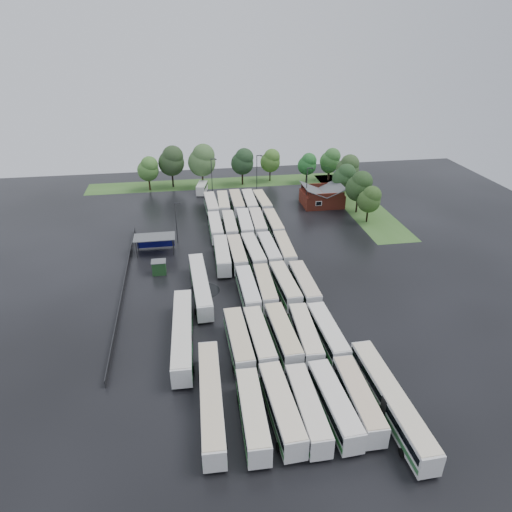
{
  "coord_description": "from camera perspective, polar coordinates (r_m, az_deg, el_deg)",
  "views": [
    {
      "loc": [
        -10.09,
        -63.86,
        41.83
      ],
      "look_at": [
        2.0,
        12.0,
        2.5
      ],
      "focal_mm": 32.0,
      "sensor_mm": 36.0,
      "label": 1
    }
  ],
  "objects": [
    {
      "name": "tree_east_4",
      "position": [
        138.01,
        9.32,
        11.81
      ],
      "size": [
        5.83,
        5.83,
        9.66
      ],
      "color": "black",
      "rests_on": "ground"
    },
    {
      "name": "bus_r5c1",
      "position": [
        113.71,
        -4.09,
        6.48
      ],
      "size": [
        3.08,
        12.45,
        3.44
      ],
      "rotation": [
        0.0,
        0.0,
        -0.04
      ],
      "color": "silver",
      "rests_on": "ground"
    },
    {
      "name": "lamp_post_nw",
      "position": [
        96.64,
        -9.9,
        4.45
      ],
      "size": [
        1.39,
        0.27,
        9.05
      ],
      "color": "#2D2D30",
      "rests_on": "ground"
    },
    {
      "name": "lamp_post_back_w",
      "position": [
        122.86,
        -5.49,
        10.05
      ],
      "size": [
        1.6,
        0.31,
        10.4
      ],
      "color": "#2D2D30",
      "rests_on": "ground"
    },
    {
      "name": "bus_r1c2",
      "position": [
        66.45,
        3.36,
        -9.84
      ],
      "size": [
        3.2,
        12.77,
        3.53
      ],
      "rotation": [
        0.0,
        0.0,
        0.04
      ],
      "color": "silver",
      "rests_on": "ground"
    },
    {
      "name": "ground",
      "position": [
        77.0,
        -0.06,
        -5.79
      ],
      "size": [
        160.0,
        160.0,
        0.0
      ],
      "primitive_type": "plane",
      "color": "black",
      "rests_on": "ground"
    },
    {
      "name": "bus_r4c2",
      "position": [
        101.35,
        -1.41,
        3.93
      ],
      "size": [
        3.11,
        12.82,
        3.55
      ],
      "rotation": [
        0.0,
        0.0,
        -0.03
      ],
      "color": "silver",
      "rests_on": "ground"
    },
    {
      "name": "wash_shed",
      "position": [
        94.52,
        -12.56,
        2.16
      ],
      "size": [
        8.2,
        4.2,
        3.58
      ],
      "color": "#2D2D30",
      "rests_on": "ground"
    },
    {
      "name": "tree_east_0",
      "position": [
        108.98,
        14.05,
        6.92
      ],
      "size": [
        5.34,
        5.34,
        8.85
      ],
      "color": "black",
      "rests_on": "ground"
    },
    {
      "name": "bus_r4c1",
      "position": [
        100.94,
        -3.29,
        3.74
      ],
      "size": [
        2.77,
        12.22,
        3.39
      ],
      "rotation": [
        0.0,
        0.0,
        -0.01
      ],
      "color": "silver",
      "rests_on": "ground"
    },
    {
      "name": "tree_north_2",
      "position": [
        129.37,
        -6.72,
        11.83
      ],
      "size": [
        7.63,
        7.63,
        12.64
      ],
      "color": "#302319",
      "rests_on": "ground"
    },
    {
      "name": "bus_r2c4",
      "position": [
        78.49,
        6.03,
        -3.61
      ],
      "size": [
        2.81,
        12.57,
        3.49
      ],
      "rotation": [
        0.0,
        0.0,
        0.01
      ],
      "color": "silver",
      "rests_on": "ground"
    },
    {
      "name": "bus_r3c4",
      "position": [
        90.34,
        3.58,
        0.8
      ],
      "size": [
        2.89,
        12.28,
        3.4
      ],
      "rotation": [
        0.0,
        0.0,
        -0.02
      ],
      "color": "silver",
      "rests_on": "ground"
    },
    {
      "name": "artic_bus_west_a",
      "position": [
        57.27,
        -5.64,
        -17.29
      ],
      "size": [
        3.06,
        18.31,
        3.39
      ],
      "rotation": [
        0.0,
        0.0,
        -0.03
      ],
      "color": "silver",
      "rests_on": "ground"
    },
    {
      "name": "bus_r1c4",
      "position": [
        67.54,
        8.92,
        -9.53
      ],
      "size": [
        2.97,
        12.38,
        3.43
      ],
      "rotation": [
        0.0,
        0.0,
        0.03
      ],
      "color": "silver",
      "rests_on": "ground"
    },
    {
      "name": "grass_strip_east",
      "position": [
        122.76,
        12.67,
        6.52
      ],
      "size": [
        10.0,
        50.0,
        0.01
      ],
      "primitive_type": "cube",
      "color": "#3A6426",
      "rests_on": "ground"
    },
    {
      "name": "tree_east_1",
      "position": [
        113.96,
        12.84,
        8.52
      ],
      "size": [
        6.36,
        6.36,
        10.54
      ],
      "color": "black",
      "rests_on": "ground"
    },
    {
      "name": "minibus",
      "position": [
        127.23,
        -6.77,
        8.45
      ],
      "size": [
        3.53,
        6.63,
        2.75
      ],
      "rotation": [
        0.0,
        0.0,
        -0.2
      ],
      "color": "white",
      "rests_on": "ground"
    },
    {
      "name": "utility_hut",
      "position": [
        86.74,
        -12.03,
        -1.38
      ],
      "size": [
        2.7,
        2.2,
        2.62
      ],
      "color": "#183F1A",
      "rests_on": "ground"
    },
    {
      "name": "west_fence",
      "position": [
        83.73,
        -16.17,
        -3.58
      ],
      "size": [
        0.1,
        50.0,
        1.2
      ],
      "primitive_type": "cube",
      "color": "#2D2D30",
      "rests_on": "ground"
    },
    {
      "name": "puddle_1",
      "position": [
        63.36,
        10.51,
        -14.76
      ],
      "size": [
        3.09,
        3.09,
        0.01
      ],
      "primitive_type": "cylinder",
      "color": "black",
      "rests_on": "ground"
    },
    {
      "name": "bus_r3c0",
      "position": [
        88.1,
        -4.27,
        0.1
      ],
      "size": [
        2.97,
        12.68,
        3.51
      ],
      "rotation": [
        0.0,
        0.0,
        -0.02
      ],
      "color": "silver",
      "rests_on": "ground"
    },
    {
      "name": "artic_bus_west_c",
      "position": [
        67.39,
        -9.18,
        -9.54
      ],
      "size": [
        3.27,
        19.36,
        3.58
      ],
      "rotation": [
        0.0,
        0.0,
        -0.03
      ],
      "color": "silver",
      "rests_on": "ground"
    },
    {
      "name": "bus_r0c1",
      "position": [
        55.92,
        3.18,
        -18.42
      ],
      "size": [
        3.31,
        12.93,
        3.57
      ],
      "rotation": [
        0.0,
        0.0,
        0.05
      ],
      "color": "silver",
      "rests_on": "ground"
    },
    {
      "name": "bus_r3c1",
      "position": [
        88.45,
        -2.37,
        0.24
      ],
      "size": [
        2.71,
        12.33,
        3.43
      ],
      "rotation": [
        0.0,
        0.0,
        0.01
      ],
      "color": "silver",
      "rests_on": "ground"
    },
    {
      "name": "lamp_post_ne",
      "position": [
        114.96,
        6.43,
        8.81
      ],
      "size": [
        1.61,
        0.31,
        10.43
      ],
      "color": "#2D2D30",
      "rests_on": "ground"
    },
    {
      "name": "bus_r5c3",
      "position": [
        114.46,
        -0.8,
        6.7
      ],
      "size": [
        2.83,
        12.49,
        3.47
      ],
      "rotation": [
        0.0,
        0.0,
        -0.01
      ],
      "color": "silver",
      "rests_on": "ground"
    },
    {
      "name": "bus_r5c0",
      "position": [
        113.01,
        -5.61,
        6.3
      ],
      "size": [
        3.01,
        12.58,
        3.48
      ],
      "rotation": [
        0.0,
        0.0,
        0.03
      ],
      "color": "silver",
      "rests_on": "ground"
    },
    {
      "name": "puddle_0",
      "position": [
        62.59,
        -0.1,
        -14.82
      ],
      "size": [
        4.65,
        4.65,
        0.01
      ],
      "primitive_type": "cylinder",
      "color": "black",
      "rests_on": "ground"
    },
    {
      "name": "tree_north_0",
      "position": [
        130.73,
        -13.29,
        10.59
      ],
      "size": [
        5.84,
        5.84,
        9.67
      ],
      "color": "black",
      "rests_on": "ground"
    },
    {
      "name": "puddle_4",
      "position": [
        63.62,
        13.3,
        -14.89
      ],
      "size": [
        2.37,
        2.37,
        0.01
      ],
      "primitive_type": "cylinder",
      "color": "black",
      "rests_on": "ground"
    },
    {
      "name": "bus_r2c2",
      "position": [
        77.45,
        1.15,
        -3.96
      ],
      "size": [
        2.85,
        12.19,
        3.38
      ],
      "rotation": [
        0.0,
        0.0,
        -0.02
      ],
      "color": "silver",
      "rests_on": "ground"
    },
    {
      "name": "grass_strip_north",
      "position": [
        135.82,
        -3.55,
        9.13
      ],
      "size": [
        80.0,
        10.0,
        0.01
      ],
      "primitive_type": "cube",
      "color": "#3A6426",
      "rests_on": "ground"
    },
    {
      "name": "artic_bus_east",
      "position": [
        58.88,
        16.46,
        -16.92
      ],
      "size": [
        3.2,
        19.09,
        3.53
      ],
      "rotation": [
        0.0,
        0.0,
        0.03
      ],
      "color": "silver",
      "rests_on": "ground"
    },
    {
      "name": "bus_r0c0",
      "position": [
        55.26,
        -0.44,
        -19.16
      ],
      "size": [
        2.88,
        12.47,
        3.46
      ],
      "rotation": [
        0.0,
        0.0,
        -0.02
      ],
      "color": "silver",
      "rests_on": "ground"
    },
    {
      "name": "bus_r0c4",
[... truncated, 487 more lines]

